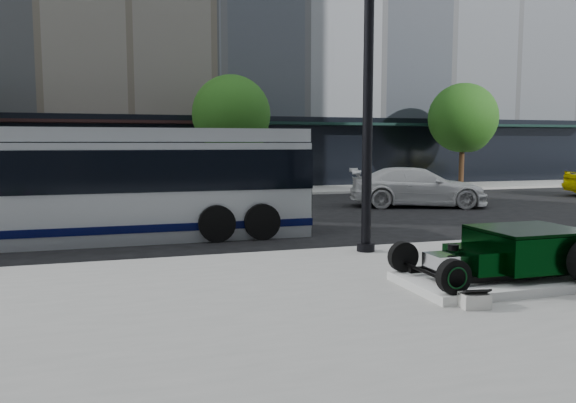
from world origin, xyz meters
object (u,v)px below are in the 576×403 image
object	(u,v)px
hot_rod	(517,250)
lamppost	(368,99)
transit_bus	(78,184)
white_sedan	(418,187)

from	to	relation	value
hot_rod	lamppost	size ratio (longest dim) A/B	0.44
hot_rod	lamppost	world-z (taller)	lamppost
transit_bus	hot_rod	bearing A→B (deg)	-44.95
hot_rod	white_sedan	world-z (taller)	white_sedan
transit_bus	white_sedan	bearing A→B (deg)	19.31
lamppost	transit_bus	distance (m)	7.77
white_sedan	hot_rod	bearing A→B (deg)	177.63
hot_rod	transit_bus	world-z (taller)	transit_bus
hot_rod	white_sedan	bearing A→B (deg)	67.43
lamppost	transit_bus	world-z (taller)	lamppost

